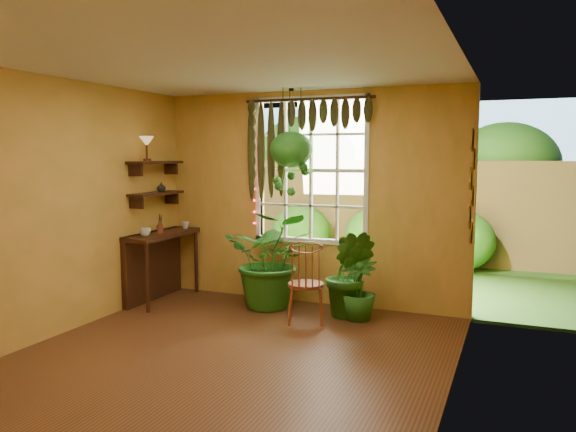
# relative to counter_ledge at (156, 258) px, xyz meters

# --- Properties ---
(floor) EXTENTS (4.50, 4.50, 0.00)m
(floor) POSITION_rel_counter_ledge_xyz_m (1.91, -1.60, -0.55)
(floor) COLOR brown
(floor) RESTS_ON ground
(ceiling) EXTENTS (4.50, 4.50, 0.00)m
(ceiling) POSITION_rel_counter_ledge_xyz_m (1.91, -1.60, 2.15)
(ceiling) COLOR silver
(ceiling) RESTS_ON wall_back
(wall_back) EXTENTS (4.00, 0.00, 4.00)m
(wall_back) POSITION_rel_counter_ledge_xyz_m (1.91, 0.65, 0.80)
(wall_back) COLOR #E2A44D
(wall_back) RESTS_ON floor
(wall_left) EXTENTS (0.00, 4.50, 4.50)m
(wall_left) POSITION_rel_counter_ledge_xyz_m (-0.09, -1.60, 0.80)
(wall_left) COLOR #E2A44D
(wall_left) RESTS_ON floor
(wall_right) EXTENTS (0.00, 4.50, 4.50)m
(wall_right) POSITION_rel_counter_ledge_xyz_m (3.91, -1.60, 0.80)
(wall_right) COLOR #E2A44D
(wall_right) RESTS_ON floor
(window) EXTENTS (1.52, 0.10, 1.86)m
(window) POSITION_rel_counter_ledge_xyz_m (1.91, 0.68, 1.15)
(window) COLOR white
(window) RESTS_ON wall_back
(valance_vine) EXTENTS (1.70, 0.12, 1.10)m
(valance_vine) POSITION_rel_counter_ledge_xyz_m (1.82, 0.56, 1.73)
(valance_vine) COLOR #37190F
(valance_vine) RESTS_ON window
(string_lights) EXTENTS (0.03, 0.03, 1.54)m
(string_lights) POSITION_rel_counter_ledge_xyz_m (1.15, 0.59, 1.20)
(string_lights) COLOR #FF2633
(string_lights) RESTS_ON window
(wall_plates) EXTENTS (0.04, 0.32, 1.10)m
(wall_plates) POSITION_rel_counter_ledge_xyz_m (3.89, 0.19, 1.00)
(wall_plates) COLOR #F5EEC8
(wall_plates) RESTS_ON wall_right
(counter_ledge) EXTENTS (0.40, 1.20, 0.90)m
(counter_ledge) POSITION_rel_counter_ledge_xyz_m (0.00, 0.00, 0.00)
(counter_ledge) COLOR #37190F
(counter_ledge) RESTS_ON floor
(shelf_lower) EXTENTS (0.25, 0.90, 0.04)m
(shelf_lower) POSITION_rel_counter_ledge_xyz_m (0.03, 0.00, 0.85)
(shelf_lower) COLOR #37190F
(shelf_lower) RESTS_ON wall_left
(shelf_upper) EXTENTS (0.25, 0.90, 0.04)m
(shelf_upper) POSITION_rel_counter_ledge_xyz_m (0.03, 0.00, 1.25)
(shelf_upper) COLOR #37190F
(shelf_upper) RESTS_ON wall_left
(backyard) EXTENTS (14.00, 10.00, 12.00)m
(backyard) POSITION_rel_counter_ledge_xyz_m (2.15, 5.27, 0.73)
(backyard) COLOR #32601B
(backyard) RESTS_ON ground
(windsor_chair) EXTENTS (0.52, 0.54, 1.09)m
(windsor_chair) POSITION_rel_counter_ledge_xyz_m (2.17, -0.19, -0.24)
(windsor_chair) COLOR brown
(windsor_chair) RESTS_ON floor
(potted_plant_left) EXTENTS (1.29, 1.18, 1.23)m
(potted_plant_left) POSITION_rel_counter_ledge_xyz_m (1.57, 0.22, 0.06)
(potted_plant_left) COLOR #1B4D14
(potted_plant_left) RESTS_ON floor
(potted_plant_mid) EXTENTS (0.58, 0.47, 1.04)m
(potted_plant_mid) POSITION_rel_counter_ledge_xyz_m (2.58, 0.17, -0.03)
(potted_plant_mid) COLOR #1B4D14
(potted_plant_mid) RESTS_ON floor
(potted_plant_right) EXTENTS (0.47, 0.47, 0.73)m
(potted_plant_right) POSITION_rel_counter_ledge_xyz_m (2.70, 0.13, -0.18)
(potted_plant_right) COLOR #1B4D14
(potted_plant_right) RESTS_ON floor
(hanging_basket) EXTENTS (0.52, 0.52, 1.32)m
(hanging_basket) POSITION_rel_counter_ledge_xyz_m (1.76, 0.37, 1.36)
(hanging_basket) COLOR black
(hanging_basket) RESTS_ON ceiling
(cup_a) EXTENTS (0.17, 0.17, 0.10)m
(cup_a) POSITION_rel_counter_ledge_xyz_m (0.13, -0.38, 0.40)
(cup_a) COLOR silver
(cup_a) RESTS_ON counter_ledge
(cup_b) EXTENTS (0.13, 0.13, 0.09)m
(cup_b) POSITION_rel_counter_ledge_xyz_m (0.19, 0.42, 0.40)
(cup_b) COLOR beige
(cup_b) RESTS_ON counter_ledge
(brush_jar) EXTENTS (0.08, 0.08, 0.31)m
(brush_jar) POSITION_rel_counter_ledge_xyz_m (0.11, -0.04, 0.47)
(brush_jar) COLOR brown
(brush_jar) RESTS_ON counter_ledge
(shelf_vase) EXTENTS (0.14, 0.14, 0.12)m
(shelf_vase) POSITION_rel_counter_ledge_xyz_m (0.04, 0.10, 0.93)
(shelf_vase) COLOR #B2AD99
(shelf_vase) RESTS_ON shelf_lower
(tiffany_lamp) EXTENTS (0.19, 0.19, 0.31)m
(tiffany_lamp) POSITION_rel_counter_ledge_xyz_m (0.05, -0.20, 1.49)
(tiffany_lamp) COLOR #552F18
(tiffany_lamp) RESTS_ON shelf_upper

